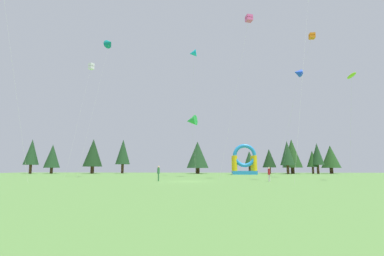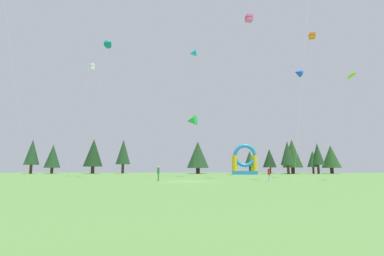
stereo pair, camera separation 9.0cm
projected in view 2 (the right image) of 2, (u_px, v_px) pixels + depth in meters
name	position (u px, v px, depth m)	size (l,w,h in m)	color
ground_plane	(187.00, 182.00, 31.81)	(120.00, 120.00, 0.00)	#5B8C42
kite_pink_box	(249.00, 19.00, 40.96)	(5.26, 1.98, 23.65)	#EA599E
kite_white_box	(91.00, 67.00, 51.48)	(2.36, 4.16, 20.58)	white
kite_teal_delta	(109.00, 43.00, 48.58)	(3.95, 4.17, 23.70)	#0C7F7A
kite_lime_parafoil	(352.00, 76.00, 34.75)	(0.92, 3.78, 13.25)	#8CD826
kite_orange_box	(312.00, 36.00, 44.35)	(7.30, 0.99, 22.66)	orange
kite_blue_delta	(298.00, 73.00, 51.66)	(2.97, 7.18, 19.73)	blue
kite_cyan_delta	(193.00, 53.00, 57.25)	(1.61, 5.58, 25.55)	#19B7CC
kite_green_delta	(191.00, 121.00, 49.85)	(2.32, 3.33, 10.86)	green
person_far_side	(269.00, 173.00, 31.51)	(0.39, 0.39, 1.61)	silver
person_left_edge	(158.00, 172.00, 33.07)	(0.39, 0.39, 1.77)	#33723F
inflatable_yellow_castle	(245.00, 163.00, 65.58)	(5.60, 3.79, 7.07)	#268CD8
tree_row_0	(32.00, 152.00, 74.97)	(3.81, 3.81, 9.11)	#4C331E
tree_row_1	(53.00, 156.00, 77.34)	(4.21, 4.21, 7.93)	#4C331E
tree_row_2	(93.00, 153.00, 77.55)	(5.18, 5.18, 9.46)	#4C331E
tree_row_3	(123.00, 152.00, 79.18)	(4.04, 4.04, 9.51)	#4C331E
tree_row_4	(198.00, 155.00, 75.02)	(5.86, 5.86, 8.56)	#4C331E
tree_row_5	(250.00, 159.00, 76.65)	(3.02, 3.02, 6.14)	#4C331E
tree_row_6	(269.00, 158.00, 76.05)	(3.67, 3.67, 6.63)	#4C331E
tree_row_7	(287.00, 153.00, 71.19)	(3.61, 3.61, 8.31)	#4C331E
tree_row_8	(292.00, 153.00, 75.13)	(5.20, 5.20, 9.16)	#4C331E
tree_row_9	(292.00, 155.00, 75.55)	(5.10, 5.10, 8.15)	#4C331E
tree_row_10	(313.00, 159.00, 73.31)	(2.89, 2.89, 6.02)	#4C331E
tree_row_11	(317.00, 154.00, 72.89)	(3.27, 3.27, 7.94)	#4C331E
tree_row_12	(331.00, 157.00, 75.91)	(4.97, 4.97, 7.60)	#4C331E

